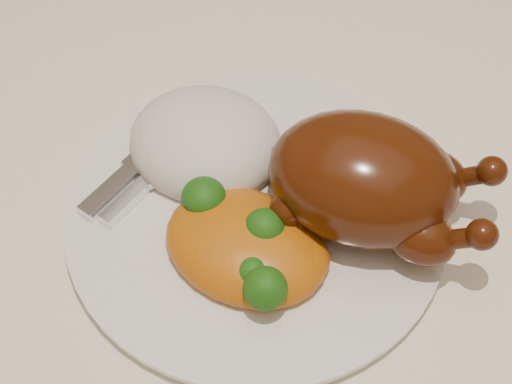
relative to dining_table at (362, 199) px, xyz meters
The scene contains 7 objects.
dining_table is the anchor object (origin of this frame).
tablecloth 0.07m from the dining_table, ahead, with size 1.73×1.03×0.18m.
dinner_plate 0.18m from the dining_table, 107.66° to the right, with size 0.29×0.29×0.01m, color white.
roast_chicken 0.19m from the dining_table, 72.53° to the right, with size 0.18×0.14×0.09m.
rice_mound 0.20m from the dining_table, 134.69° to the right, with size 0.14×0.13×0.07m.
mac_and_cheese 0.21m from the dining_table, 97.39° to the right, with size 0.13×0.10×0.05m.
cutlery 0.24m from the dining_table, 132.13° to the right, with size 0.04×0.16×0.01m.
Camera 1 is at (0.12, -0.41, 1.23)m, focal length 50.00 mm.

